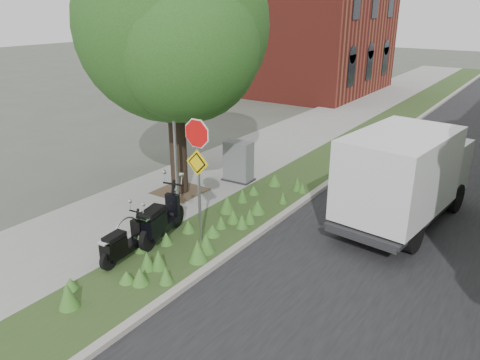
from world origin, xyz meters
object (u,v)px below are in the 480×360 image
at_px(utility_cabinet, 238,162).
at_px(box_truck, 405,173).
at_px(sign_assembly, 198,156).
at_px(scooter_near, 120,247).
at_px(scooter_far, 158,224).

bearing_deg(utility_cabinet, box_truck, -0.12).
relative_size(sign_assembly, box_truck, 0.63).
relative_size(sign_assembly, scooter_near, 2.05).
height_order(scooter_far, utility_cabinet, utility_cabinet).
relative_size(scooter_near, scooter_far, 0.80).
relative_size(sign_assembly, utility_cabinet, 2.44).
bearing_deg(scooter_far, utility_cabinet, 99.78).
distance_m(sign_assembly, scooter_near, 2.71).
bearing_deg(sign_assembly, scooter_far, -145.84).
bearing_deg(sign_assembly, box_truck, 47.74).
height_order(box_truck, utility_cabinet, box_truck).
distance_m(sign_assembly, box_truck, 5.55).
relative_size(scooter_near, utility_cabinet, 1.19).
relative_size(scooter_far, box_truck, 0.38).
height_order(sign_assembly, scooter_near, sign_assembly).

